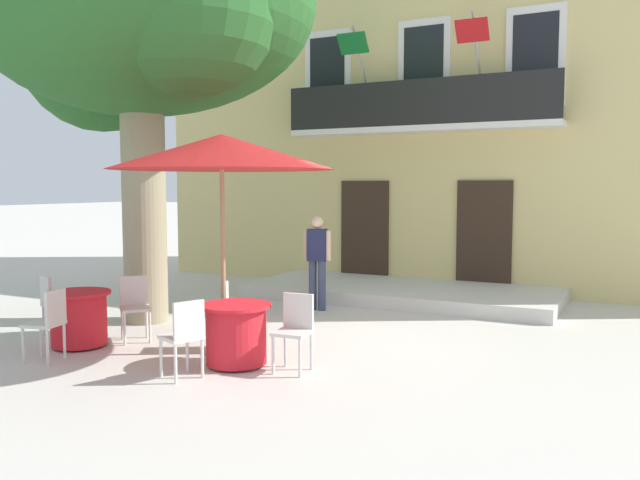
{
  "coord_description": "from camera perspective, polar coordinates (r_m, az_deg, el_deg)",
  "views": [
    {
      "loc": [
        4.01,
        -8.04,
        2.19
      ],
      "look_at": [
        -0.73,
        1.4,
        1.3
      ],
      "focal_mm": 36.09,
      "sensor_mm": 36.0,
      "label": 1
    }
  ],
  "objects": [
    {
      "name": "cafe_chair_near_tree_2",
      "position": [
        7.51,
        -11.93,
        -8.08
      ],
      "size": [
        0.52,
        0.52,
        0.91
      ],
      "color": "silver",
      "rests_on": "ground"
    },
    {
      "name": "cafe_chair_middle_2",
      "position": [
        9.52,
        -16.1,
        -5.43
      ],
      "size": [
        0.56,
        0.56,
        0.91
      ],
      "color": "silver",
      "rests_on": "ground"
    },
    {
      "name": "pedestrian_near_entrance",
      "position": [
        11.31,
        -0.25,
        -1.52
      ],
      "size": [
        0.53,
        0.31,
        1.67
      ],
      "color": "#384260",
      "rests_on": "ground"
    },
    {
      "name": "cafe_table_near_tree",
      "position": [
        7.98,
        -7.44,
        -8.25
      ],
      "size": [
        0.86,
        0.86,
        0.76
      ],
      "color": "red",
      "rests_on": "ground"
    },
    {
      "name": "cafe_umbrella",
      "position": [
        8.37,
        -8.72,
        7.64
      ],
      "size": [
        2.9,
        2.9,
        2.85
      ],
      "color": "#997A56",
      "rests_on": "ground"
    },
    {
      "name": "plane_tree",
      "position": [
        11.08,
        -15.85,
        18.5
      ],
      "size": [
        5.78,
        5.07,
        6.68
      ],
      "color": "gray",
      "rests_on": "ground"
    },
    {
      "name": "cafe_table_middle",
      "position": [
        9.42,
        -20.6,
        -6.51
      ],
      "size": [
        0.86,
        0.86,
        0.76
      ],
      "color": "red",
      "rests_on": "ground"
    },
    {
      "name": "cafe_chair_middle_0",
      "position": [
        10.06,
        -22.55,
        -5.06
      ],
      "size": [
        0.52,
        0.52,
        0.91
      ],
      "color": "silver",
      "rests_on": "ground"
    },
    {
      "name": "entrance_step_platform",
      "position": [
        12.65,
        7.24,
        -4.61
      ],
      "size": [
        5.9,
        2.54,
        0.25
      ],
      "primitive_type": "cube",
      "color": "silver",
      "rests_on": "ground"
    },
    {
      "name": "building_facade",
      "position": [
        15.67,
        11.43,
        10.44
      ],
      "size": [
        13.0,
        5.09,
        7.5
      ],
      "color": "#DBC67F",
      "rests_on": "ground"
    },
    {
      "name": "ground_plane",
      "position": [
        9.25,
        0.17,
        -8.88
      ],
      "size": [
        120.0,
        120.0,
        0.0
      ],
      "primitive_type": "plane",
      "color": "beige"
    },
    {
      "name": "cafe_chair_middle_1",
      "position": [
        8.74,
        -22.93,
        -6.53
      ],
      "size": [
        0.48,
        0.48,
        0.91
      ],
      "color": "silver",
      "rests_on": "ground"
    },
    {
      "name": "cafe_chair_near_tree_0",
      "position": [
        7.69,
        -2.24,
        -7.67
      ],
      "size": [
        0.43,
        0.43,
        0.91
      ],
      "color": "silver",
      "rests_on": "ground"
    },
    {
      "name": "cafe_chair_near_tree_1",
      "position": [
        8.69,
        -7.64,
        -6.25
      ],
      "size": [
        0.55,
        0.55,
        0.91
      ],
      "color": "silver",
      "rests_on": "ground"
    }
  ]
}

